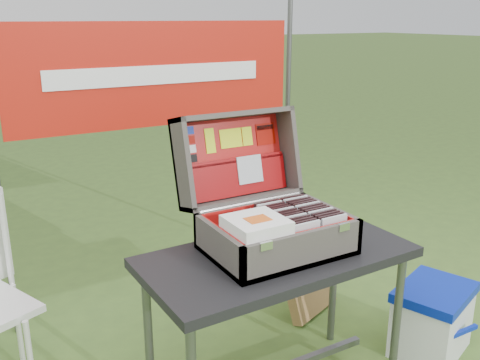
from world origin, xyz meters
TOP-DOWN VIEW (x-y plane):
  - table at (0.06, 0.01)m, footprint 1.11×0.58m
  - table_top at (0.06, 0.01)m, footprint 1.11×0.58m
  - table_leg_fr at (0.54, -0.20)m, footprint 0.04×0.04m
  - table_leg_bl at (-0.43, 0.22)m, footprint 0.04×0.04m
  - table_leg_br at (0.54, 0.22)m, footprint 0.04×0.04m
  - suitcase at (0.06, 0.09)m, footprint 0.55×0.55m
  - suitcase_base_bottom at (0.06, 0.03)m, footprint 0.55×0.39m
  - suitcase_base_wall_front at (0.06, -0.16)m, footprint 0.55×0.02m
  - suitcase_base_wall_back at (0.06, 0.21)m, footprint 0.55×0.02m
  - suitcase_base_wall_left at (-0.20, 0.03)m, footprint 0.02×0.39m
  - suitcase_base_wall_right at (0.33, 0.03)m, footprint 0.02×0.39m
  - suitcase_liner_floor at (0.06, 0.03)m, footprint 0.51×0.35m
  - suitcase_latch_left at (-0.12, -0.17)m, footprint 0.05×0.01m
  - suitcase_latch_right at (0.24, -0.17)m, footprint 0.05×0.01m
  - suitcase_hinge at (0.06, 0.22)m, footprint 0.50×0.02m
  - suitcase_lid_back at (0.06, 0.40)m, footprint 0.55×0.11m
  - suitcase_lid_rim_far at (0.06, 0.39)m, footprint 0.55×0.15m
  - suitcase_lid_rim_near at (0.06, 0.30)m, footprint 0.55×0.15m
  - suitcase_lid_rim_left at (-0.20, 0.34)m, footprint 0.02×0.24m
  - suitcase_lid_rim_right at (0.33, 0.34)m, footprint 0.02×0.24m
  - suitcase_lid_liner at (0.06, 0.39)m, footprint 0.51×0.09m
  - suitcase_liner_wall_front at (0.06, -0.15)m, footprint 0.51×0.01m
  - suitcase_liner_wall_back at (0.06, 0.20)m, footprint 0.51×0.01m
  - suitcase_liner_wall_left at (-0.19, 0.03)m, footprint 0.01×0.35m
  - suitcase_liner_wall_right at (0.31, 0.03)m, footprint 0.01×0.35m
  - suitcase_lid_pocket at (0.06, 0.35)m, footprint 0.49×0.07m
  - suitcase_pocket_edge at (0.06, 0.36)m, footprint 0.48×0.02m
  - suitcase_pocket_cd at (0.12, 0.34)m, footprint 0.12×0.04m
  - lid_sticker_cc_a at (-0.14, 0.42)m, footprint 0.05×0.01m
  - lid_sticker_cc_b at (-0.14, 0.41)m, footprint 0.05×0.01m
  - lid_sticker_cc_c at (-0.14, 0.40)m, footprint 0.05×0.01m
  - lid_sticker_cc_d at (-0.14, 0.39)m, footprint 0.05×0.01m
  - lid_card_neon_tall at (-0.04, 0.40)m, footprint 0.04×0.03m
  - lid_card_neon_main at (0.06, 0.40)m, footprint 0.11×0.02m
  - lid_card_neon_small at (0.15, 0.40)m, footprint 0.05×0.02m
  - lid_sticker_band at (0.24, 0.40)m, footprint 0.10×0.03m
  - lid_sticker_band_bar at (0.24, 0.41)m, footprint 0.09×0.01m
  - cd_left_0 at (0.10, -0.12)m, footprint 0.12×0.01m
  - cd_left_1 at (0.10, -0.10)m, footprint 0.12×0.01m
  - cd_left_2 at (0.10, -0.08)m, footprint 0.12×0.01m
  - cd_left_3 at (0.10, -0.06)m, footprint 0.12×0.01m
  - cd_left_4 at (0.10, -0.04)m, footprint 0.12×0.01m
  - cd_left_5 at (0.10, -0.02)m, footprint 0.12×0.01m
  - cd_left_6 at (0.10, 0.01)m, footprint 0.12×0.01m
  - cd_left_7 at (0.10, 0.03)m, footprint 0.12×0.01m
  - cd_left_8 at (0.10, 0.05)m, footprint 0.12×0.01m
  - cd_left_9 at (0.10, 0.07)m, footprint 0.12×0.01m
  - cd_left_10 at (0.10, 0.09)m, footprint 0.12×0.01m
  - cd_left_11 at (0.10, 0.11)m, footprint 0.12×0.01m
  - cd_left_12 at (0.10, 0.14)m, footprint 0.12×0.01m
  - cd_left_13 at (0.10, 0.16)m, footprint 0.12×0.01m
  - cd_right_0 at (0.23, -0.12)m, footprint 0.12×0.01m
  - cd_right_1 at (0.23, -0.10)m, footprint 0.12×0.01m
  - cd_right_2 at (0.23, -0.08)m, footprint 0.12×0.01m
  - cd_right_3 at (0.23, -0.06)m, footprint 0.12×0.01m
  - cd_right_4 at (0.23, -0.04)m, footprint 0.12×0.01m
  - cd_right_5 at (0.23, -0.02)m, footprint 0.12×0.01m
  - cd_right_6 at (0.23, 0.01)m, footprint 0.12×0.01m
  - cd_right_7 at (0.23, 0.03)m, footprint 0.12×0.01m
  - cd_right_8 at (0.23, 0.05)m, footprint 0.12×0.01m
  - cd_right_9 at (0.23, 0.07)m, footprint 0.12×0.01m
  - cd_right_10 at (0.23, 0.09)m, footprint 0.12×0.01m
  - cd_right_11 at (0.23, 0.11)m, footprint 0.12×0.01m
  - cd_right_12 at (0.23, 0.14)m, footprint 0.12×0.01m
  - cd_right_13 at (0.23, 0.16)m, footprint 0.12×0.01m
  - songbook_0 at (-0.08, -0.05)m, footprint 0.21×0.21m
  - songbook_1 at (-0.08, -0.05)m, footprint 0.21×0.21m
  - songbook_2 at (-0.08, -0.05)m, footprint 0.21×0.21m
  - songbook_3 at (-0.08, -0.05)m, footprint 0.21×0.21m
  - songbook_4 at (-0.08, -0.05)m, footprint 0.21×0.21m
  - songbook_5 at (-0.08, -0.05)m, footprint 0.21×0.21m
  - songbook_6 at (-0.08, -0.05)m, footprint 0.21×0.21m
  - songbook_7 at (-0.08, -0.05)m, footprint 0.21×0.21m
  - songbook_8 at (-0.08, -0.05)m, footprint 0.21×0.21m
  - songbook_graphic at (-0.08, -0.06)m, footprint 0.09×0.07m
  - cooler at (0.90, -0.10)m, footprint 0.48×0.42m
  - cooler_body at (0.90, -0.10)m, footprint 0.45×0.40m
  - cooler_lid at (0.90, -0.10)m, footprint 0.48×0.42m
  - cooler_handle at (0.90, -0.26)m, footprint 0.24×0.02m
  - chair_leg_br at (-0.87, 0.73)m, footprint 0.02×0.02m
  - chair_upright_right at (-0.87, 0.75)m, footprint 0.02×0.02m
  - cardboard_box at (0.61, 0.51)m, footprint 0.41×0.30m
  - banner_post_right at (0.85, 1.10)m, footprint 0.03×0.03m
  - banner at (0.00, 1.09)m, footprint 1.60×0.02m
  - banner_text at (0.00, 1.08)m, footprint 1.20×0.00m

SIDE VIEW (x-z plane):
  - cooler_body at x=0.90m, z-range 0.00..0.30m
  - cooler at x=0.90m, z-range 0.00..0.35m
  - cooler_handle at x=0.90m, z-range 0.18..0.20m
  - cardboard_box at x=0.61m, z-range 0.00..0.39m
  - chair_leg_br at x=-0.87m, z-range 0.00..0.45m
  - table_leg_fr at x=0.54m, z-range 0.00..0.64m
  - table_leg_bl at x=-0.43m, z-range 0.00..0.64m
  - table_leg_br at x=0.54m, z-range 0.00..0.64m
  - cooler_lid at x=0.90m, z-range 0.30..0.35m
  - table at x=0.06m, z-range 0.00..0.68m
  - chair_upright_right at x=-0.87m, z-range 0.45..0.87m
  - table_top at x=0.06m, z-range 0.64..0.68m
  - suitcase_base_bottom at x=0.06m, z-range 0.68..0.71m
  - suitcase_liner_floor at x=0.06m, z-range 0.71..0.71m
  - suitcase_base_wall_front at x=0.06m, z-range 0.68..0.83m
  - suitcase_base_wall_back at x=0.06m, z-range 0.68..0.83m
  - suitcase_base_wall_left at x=-0.20m, z-range 0.68..0.83m
  - suitcase_base_wall_right at x=0.33m, z-range 0.68..0.83m
  - suitcase_liner_wall_front at x=0.06m, z-range 0.71..0.83m
  - suitcase_liner_wall_back at x=0.06m, z-range 0.71..0.83m
  - suitcase_liner_wall_left at x=-0.19m, z-range 0.71..0.83m
  - suitcase_liner_wall_right at x=0.31m, z-range 0.71..0.83m
  - cd_left_0 at x=0.10m, z-range 0.71..0.85m
  - cd_left_1 at x=0.10m, z-range 0.71..0.85m
  - cd_left_2 at x=0.10m, z-range 0.71..0.85m
  - cd_left_3 at x=0.10m, z-range 0.71..0.85m
  - cd_left_4 at x=0.10m, z-range 0.71..0.85m
  - cd_left_5 at x=0.10m, z-range 0.71..0.85m
  - cd_left_6 at x=0.10m, z-range 0.71..0.85m
  - cd_left_7 at x=0.10m, z-range 0.71..0.85m
  - cd_left_8 at x=0.10m, z-range 0.71..0.85m
  - cd_left_9 at x=0.10m, z-range 0.71..0.85m
  - cd_left_10 at x=0.10m, z-range 0.71..0.85m
  - cd_left_11 at x=0.10m, z-range 0.71..0.85m
  - cd_left_12 at x=0.10m, z-range 0.71..0.85m
  - cd_left_13 at x=0.10m, z-range 0.71..0.85m
  - cd_right_0 at x=0.23m, z-range 0.71..0.85m
  - cd_right_1 at x=0.23m, z-range 0.71..0.85m
  - cd_right_2 at x=0.23m, z-range 0.71..0.85m
  - cd_right_3 at x=0.23m, z-range 0.71..0.85m
  - cd_right_4 at x=0.23m, z-range 0.71..0.85m
  - cd_right_5 at x=0.23m, z-range 0.71..0.85m
  - cd_right_6 at x=0.23m, z-range 0.71..0.85m
  - cd_right_7 at x=0.23m, z-range 0.71..0.85m
  - cd_right_8 at x=0.23m, z-range 0.71..0.85m
  - cd_right_9 at x=0.23m, z-range 0.71..0.85m
  - cd_right_10 at x=0.23m, z-range 0.71..0.85m
  - cd_right_11 at x=0.23m, z-range 0.71..0.85m
  - cd_right_12 at x=0.23m, z-range 0.71..0.85m
  - cd_right_13 at x=0.23m, z-range 0.71..0.85m
  - suitcase_latch_left at x=-0.12m, z-range 0.81..0.84m
  - suitcase_latch_right at x=0.24m, z-range 0.81..0.84m
  - suitcase_lid_rim_near at x=0.06m, z-range 0.80..0.85m
  - suitcase_hinge at x=0.06m, z-range 0.82..0.84m
  - songbook_0 at x=-0.08m, z-range 0.83..0.84m
  - songbook_1 at x=-0.08m, z-range 0.84..0.84m
  - songbook_2 at x=-0.08m, z-range 0.84..0.85m
  - songbook_3 at x=-0.08m, z-range 0.85..0.85m
  - banner_post_right at x=0.85m, z-range 0.00..1.70m
  - songbook_4 at x=-0.08m, z-range 0.85..0.86m
  - songbook_5 at x=-0.08m, z-range 0.86..0.86m
  - songbook_6 at x=-0.08m, z-range 0.86..0.87m
  - songbook_7 at x=-0.08m, z-range 0.87..0.87m
  - songbook_8 at x=-0.08m, z-range 0.87..0.88m
  - songbook_graphic at x=-0.08m, z-range 0.88..0.88m
  - suitcase_lid_pocket at x=0.06m, z-range 0.83..0.99m
  - suitcase at x=0.06m, z-range 0.68..1.20m
  - suitcase_pocket_cd at x=0.12m, z-range 0.88..1.00m
  - suitcase_pocket_edge at x=0.06m, z-range 0.98..1.00m
  - suitcase_lid_back at x=0.06m, z-range 0.80..1.19m
  - suitcase_lid_liner at x=0.06m, z-range 0.83..1.16m
  - suitcase_lid_rim_left at x=-0.20m, z-range 0.80..1.22m
  - suitcase_lid_rim_right at x=0.33m, z-range 0.80..1.22m
  - lid_sticker_cc_d at x=-0.14m, z-range 1.00..1.03m
  - lid_sticker_cc_c at x=-0.14m, z-range 1.04..1.07m
  - lid_card_neon_tall at x=-0.04m, z-range 1.03..1.13m
  - lid_card_neon_main at x=0.06m, z-range 1.04..1.12m
  - lid_card_neon_small at x=0.15m, z-range 1.04..1.12m
  - lid_sticker_band at x=0.24m, z-range 1.03..1.13m
  - lid_sticker_cc_b at x=-0.14m, z-range 1.08..1.11m
  - lid_sticker_band_bar at x=0.24m, z-range 1.10..1.12m
  - lid_sticker_cc_a at x=-0.14m, z-range 1.12..1.15m
  - suitcase_lid_rim_far at x=0.06m, z-range 1.16..1.22m
  - banner at x=0.00m, z-range 1.02..1.58m
  - banner_text at x=0.00m, z-range 1.25..1.35m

